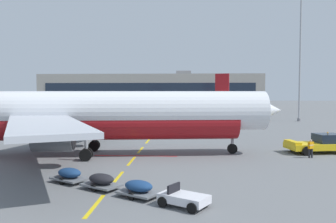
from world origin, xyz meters
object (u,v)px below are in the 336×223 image
object	(u,v)px
airliner_foreground	(105,115)
ground_crew_worker	(311,147)
uld_cargo_container	(41,142)
pushback_tug	(320,144)
airliner_mid_left	(182,100)
apron_light_mast_far	(301,37)
baggage_train	(120,184)

from	to	relation	value
airliner_foreground	ground_crew_worker	size ratio (longest dim) A/B	20.15
ground_crew_worker	uld_cargo_container	bearing A→B (deg)	172.55
pushback_tug	airliner_mid_left	xyz separation A→B (m)	(-15.01, 70.65, 2.76)
airliner_foreground	ground_crew_worker	distance (m)	19.62
airliner_mid_left	apron_light_mast_far	distance (m)	42.49
pushback_tug	baggage_train	bearing A→B (deg)	-138.59
baggage_train	uld_cargo_container	xyz separation A→B (m)	(-11.58, 15.95, 0.27)
apron_light_mast_far	airliner_foreground	bearing A→B (deg)	-126.73
ground_crew_worker	apron_light_mast_far	distance (m)	46.66
airliner_foreground	pushback_tug	bearing A→B (deg)	7.04
airliner_foreground	ground_crew_worker	bearing A→B (deg)	-0.90
airliner_foreground	uld_cargo_container	size ratio (longest dim) A/B	18.56
uld_cargo_container	apron_light_mast_far	distance (m)	57.18
uld_cargo_container	apron_light_mast_far	size ratio (longest dim) A/B	0.07
pushback_tug	apron_light_mast_far	xyz separation A→B (m)	(9.88, 39.11, 16.57)
pushback_tug	baggage_train	xyz separation A→B (m)	(-17.39, -15.34, -0.37)
airliner_foreground	apron_light_mast_far	world-z (taller)	apron_light_mast_far
pushback_tug	airliner_foreground	bearing A→B (deg)	-172.96
airliner_foreground	apron_light_mast_far	distance (m)	53.80
pushback_tug	apron_light_mast_far	world-z (taller)	apron_light_mast_far
pushback_tug	uld_cargo_container	bearing A→B (deg)	178.79
airliner_foreground	airliner_mid_left	xyz separation A→B (m)	(6.24, 73.27, -0.29)
airliner_mid_left	apron_light_mast_far	world-z (taller)	apron_light_mast_far
apron_light_mast_far	pushback_tug	bearing A→B (deg)	-104.18
airliner_mid_left	uld_cargo_container	xyz separation A→B (m)	(-13.96, -70.04, -2.86)
airliner_mid_left	ground_crew_worker	distance (m)	74.79
apron_light_mast_far	baggage_train	bearing A→B (deg)	-116.61
pushback_tug	ground_crew_worker	bearing A→B (deg)	-122.53
pushback_tug	uld_cargo_container	xyz separation A→B (m)	(-28.97, 0.61, -0.10)
airliner_foreground	pushback_tug	size ratio (longest dim) A/B	5.43
baggage_train	ground_crew_worker	world-z (taller)	ground_crew_worker
baggage_train	ground_crew_worker	xyz separation A→B (m)	(15.52, 12.41, 0.45)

